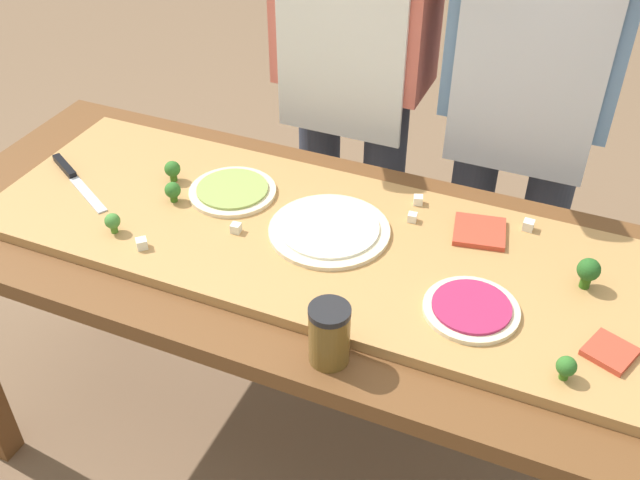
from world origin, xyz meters
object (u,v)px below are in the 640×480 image
(broccoli_floret_center_left, at_px, (172,170))
(cheese_crumble_d, at_px, (412,217))
(pizza_whole_pesto_green, at_px, (233,191))
(pizza_slice_far_right, at_px, (610,352))
(broccoli_floret_front_mid, at_px, (566,367))
(cook_right, at_px, (532,77))
(prep_table, at_px, (299,280))
(sauce_jar, at_px, (329,334))
(broccoli_floret_center_right, at_px, (172,192))
(cheese_crumble_e, at_px, (528,225))
(pizza_whole_white_garlic, at_px, (329,230))
(broccoli_floret_back_left, at_px, (113,222))
(cheese_crumble_c, at_px, (142,244))
(broccoli_floret_front_left, at_px, (588,271))
(cheese_crumble_a, at_px, (236,228))
(cook_left, at_px, (354,47))
(cheese_crumble_b, at_px, (418,200))
(pizza_slice_center, at_px, (479,232))
(chefs_knife, at_px, (72,175))

(broccoli_floret_center_left, distance_m, cheese_crumble_d, 0.57)
(pizza_whole_pesto_green, xyz_separation_m, broccoli_floret_center_left, (-0.15, -0.01, 0.02))
(pizza_slice_far_right, distance_m, broccoli_floret_front_mid, 0.11)
(pizza_whole_pesto_green, distance_m, cook_right, 0.76)
(prep_table, xyz_separation_m, cook_right, (0.37, 0.56, 0.32))
(broccoli_floret_center_left, xyz_separation_m, sauce_jar, (0.55, -0.36, 0.01))
(broccoli_floret_center_right, distance_m, cheese_crumble_e, 0.79)
(prep_table, distance_m, pizza_whole_pesto_green, 0.26)
(pizza_whole_white_garlic, bearing_deg, broccoli_floret_back_left, -156.98)
(broccoli_floret_center_left, bearing_deg, cheese_crumble_c, -72.54)
(broccoli_floret_back_left, distance_m, broccoli_floret_center_right, 0.16)
(prep_table, xyz_separation_m, broccoli_floret_center_left, (-0.36, 0.07, 0.16))
(broccoli_floret_front_left, xyz_separation_m, cheese_crumble_a, (-0.71, -0.11, -0.03))
(broccoli_floret_back_left, distance_m, broccoli_floret_center_left, 0.22)
(pizza_whole_white_garlic, height_order, cheese_crumble_e, cheese_crumble_e)
(prep_table, bearing_deg, cook_right, 56.86)
(broccoli_floret_front_left, distance_m, broccoli_floret_center_right, 0.90)
(broccoli_floret_back_left, relative_size, cook_left, 0.03)
(pizza_whole_white_garlic, relative_size, sauce_jar, 2.15)
(pizza_whole_pesto_green, bearing_deg, cheese_crumble_b, 17.60)
(pizza_whole_white_garlic, bearing_deg, pizza_whole_pesto_green, 169.40)
(pizza_whole_pesto_green, xyz_separation_m, cheese_crumble_b, (0.41, 0.13, 0.00))
(cheese_crumble_c, bearing_deg, pizza_slice_center, 27.06)
(pizza_slice_center, bearing_deg, prep_table, -157.01)
(broccoli_floret_front_left, distance_m, cheese_crumble_e, 0.20)
(cheese_crumble_a, relative_size, cheese_crumble_c, 0.92)
(broccoli_floret_front_left, bearing_deg, cheese_crumble_a, -171.08)
(cheese_crumble_d, xyz_separation_m, cook_left, (-0.30, 0.42, 0.18))
(chefs_knife, relative_size, cheese_crumble_a, 12.47)
(cheese_crumble_d, distance_m, cook_left, 0.55)
(broccoli_floret_back_left, bearing_deg, cook_left, 69.03)
(broccoli_floret_front_mid, bearing_deg, chefs_knife, 171.28)
(pizza_slice_center, relative_size, broccoli_floret_back_left, 2.34)
(cheese_crumble_b, bearing_deg, pizza_slice_center, -19.83)
(pizza_slice_far_right, relative_size, broccoli_floret_front_left, 1.18)
(chefs_knife, distance_m, cook_right, 1.12)
(pizza_whole_white_garlic, xyz_separation_m, broccoli_floret_front_mid, (0.53, -0.22, 0.02))
(pizza_slice_far_right, xyz_separation_m, cheese_crumble_d, (-0.44, 0.24, 0.00))
(chefs_knife, xyz_separation_m, pizza_slice_center, (0.95, 0.16, -0.00))
(pizza_slice_far_right, xyz_separation_m, broccoli_floret_back_left, (-1.02, -0.05, 0.02))
(broccoli_floret_center_right, bearing_deg, cheese_crumble_d, 15.57)
(cheese_crumble_e, distance_m, sauce_jar, 0.56)
(broccoli_floret_front_left, xyz_separation_m, broccoli_floret_back_left, (-0.95, -0.22, -0.01))
(broccoli_floret_center_right, bearing_deg, pizza_whole_pesto_green, 38.01)
(broccoli_floret_center_left, relative_size, cheese_crumble_c, 2.35)
(chefs_knife, bearing_deg, cheese_crumble_d, 10.73)
(pizza_whole_pesto_green, distance_m, broccoli_floret_center_left, 0.16)
(broccoli_floret_front_left, relative_size, cheese_crumble_c, 3.04)
(pizza_whole_white_garlic, relative_size, broccoli_floret_front_left, 3.94)
(cheese_crumble_b, distance_m, cook_left, 0.49)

